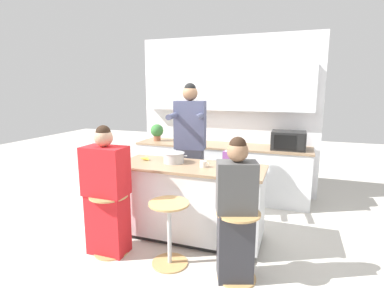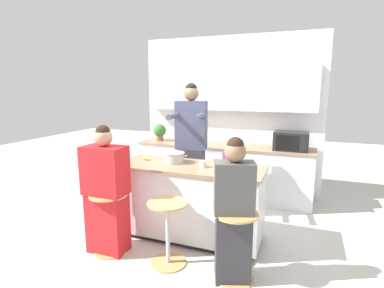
# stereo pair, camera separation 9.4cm
# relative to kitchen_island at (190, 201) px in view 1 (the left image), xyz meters

# --- Properties ---
(ground_plane) EXTENTS (16.00, 16.00, 0.00)m
(ground_plane) POSITION_rel_kitchen_island_xyz_m (0.00, 0.00, -0.46)
(ground_plane) COLOR beige
(wall_back) EXTENTS (3.12, 0.22, 2.70)m
(wall_back) POSITION_rel_kitchen_island_xyz_m (0.00, 1.85, 1.08)
(wall_back) COLOR white
(wall_back) RESTS_ON ground_plane
(back_counter) EXTENTS (2.90, 0.64, 0.89)m
(back_counter) POSITION_rel_kitchen_island_xyz_m (0.00, 1.55, -0.02)
(back_counter) COLOR silver
(back_counter) RESTS_ON ground_plane
(kitchen_island) EXTENTS (1.78, 0.69, 0.91)m
(kitchen_island) POSITION_rel_kitchen_island_xyz_m (0.00, 0.00, 0.00)
(kitchen_island) COLOR black
(kitchen_island) RESTS_ON ground_plane
(bar_stool_leftmost) EXTENTS (0.42, 0.42, 0.68)m
(bar_stool_leftmost) POSITION_rel_kitchen_island_xyz_m (-0.71, -0.65, -0.06)
(bar_stool_leftmost) COLOR tan
(bar_stool_leftmost) RESTS_ON ground_plane
(bar_stool_center) EXTENTS (0.42, 0.42, 0.68)m
(bar_stool_center) POSITION_rel_kitchen_island_xyz_m (0.00, -0.63, -0.06)
(bar_stool_center) COLOR tan
(bar_stool_center) RESTS_ON ground_plane
(bar_stool_rightmost) EXTENTS (0.42, 0.42, 0.68)m
(bar_stool_rightmost) POSITION_rel_kitchen_island_xyz_m (0.71, -0.64, -0.06)
(bar_stool_rightmost) COLOR tan
(bar_stool_rightmost) RESTS_ON ground_plane
(person_cooking) EXTENTS (0.50, 0.64, 1.89)m
(person_cooking) POSITION_rel_kitchen_island_xyz_m (-0.22, 0.61, 0.49)
(person_cooking) COLOR #383842
(person_cooking) RESTS_ON ground_plane
(person_wrapped_blanket) EXTENTS (0.46, 0.29, 1.44)m
(person_wrapped_blanket) POSITION_rel_kitchen_island_xyz_m (-0.74, -0.64, 0.22)
(person_wrapped_blanket) COLOR red
(person_wrapped_blanket) RESTS_ON ground_plane
(person_seated_near) EXTENTS (0.42, 0.36, 1.40)m
(person_seated_near) POSITION_rel_kitchen_island_xyz_m (0.69, -0.64, 0.18)
(person_seated_near) COLOR #333338
(person_seated_near) RESTS_ON ground_plane
(cooking_pot) EXTENTS (0.35, 0.27, 0.13)m
(cooking_pot) POSITION_rel_kitchen_island_xyz_m (-0.24, 0.06, 0.52)
(cooking_pot) COLOR #B7BABC
(cooking_pot) RESTS_ON kitchen_island
(fruit_bowl) EXTENTS (0.23, 0.23, 0.07)m
(fruit_bowl) POSITION_rel_kitchen_island_xyz_m (0.61, 0.06, 0.48)
(fruit_bowl) COLOR silver
(fruit_bowl) RESTS_ON kitchen_island
(coffee_cup_near) EXTENTS (0.11, 0.08, 0.09)m
(coffee_cup_near) POSITION_rel_kitchen_island_xyz_m (0.47, -0.23, 0.50)
(coffee_cup_near) COLOR orange
(coffee_cup_near) RESTS_ON kitchen_island
(coffee_cup_far) EXTENTS (0.11, 0.08, 0.08)m
(coffee_cup_far) POSITION_rel_kitchen_island_xyz_m (0.17, -0.02, 0.49)
(coffee_cup_far) COLOR white
(coffee_cup_far) RESTS_ON kitchen_island
(banana_bunch) EXTENTS (0.14, 0.10, 0.04)m
(banana_bunch) POSITION_rel_kitchen_island_xyz_m (-0.63, 0.06, 0.47)
(banana_bunch) COLOR yellow
(banana_bunch) RESTS_ON kitchen_island
(juice_carton) EXTENTS (0.08, 0.08, 0.18)m
(juice_carton) POSITION_rel_kitchen_island_xyz_m (0.40, 0.17, 0.53)
(juice_carton) COLOR #7A428E
(juice_carton) RESTS_ON kitchen_island
(microwave) EXTENTS (0.51, 0.39, 0.28)m
(microwave) POSITION_rel_kitchen_island_xyz_m (1.07, 1.51, 0.57)
(microwave) COLOR black
(microwave) RESTS_ON back_counter
(potted_plant) EXTENTS (0.23, 0.23, 0.30)m
(potted_plant) POSITION_rel_kitchen_island_xyz_m (-1.19, 1.55, 0.60)
(potted_plant) COLOR #93563D
(potted_plant) RESTS_ON back_counter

